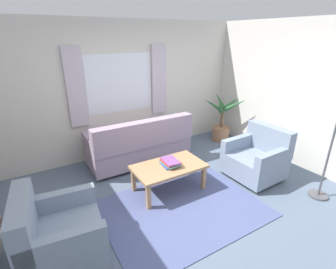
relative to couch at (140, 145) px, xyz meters
name	(u,v)px	position (x,y,z in m)	size (l,w,h in m)	color
ground_plane	(182,209)	(-0.09, -1.59, -0.37)	(6.24, 6.24, 0.00)	slate
wall_back	(120,91)	(-0.09, 0.67, 0.93)	(5.32, 0.12, 2.60)	silver
wall_right	(311,97)	(2.57, -1.59, 0.93)	(0.12, 4.40, 2.60)	silver
window_with_curtains	(121,84)	(-0.09, 0.58, 1.08)	(1.98, 0.07, 1.40)	white
area_rug	(182,208)	(-0.09, -1.59, -0.36)	(2.20, 1.67, 0.01)	#4C5684
couch	(140,145)	(0.00, 0.00, 0.00)	(1.90, 0.82, 0.92)	#998499
armchair_left	(57,235)	(-1.72, -1.65, -0.01)	(0.91, 0.92, 0.88)	gray
armchair_right	(257,158)	(1.51, -1.50, -0.01)	(0.84, 0.86, 0.88)	gray
coffee_table	(169,169)	(-0.01, -1.08, 0.01)	(1.10, 0.64, 0.44)	#A87F56
book_stack_on_table	(170,162)	(0.02, -1.09, 0.12)	(0.26, 0.33, 0.09)	#335199
potted_plant	(222,123)	(2.11, 0.06, 0.05)	(0.99, 1.06, 1.13)	#9E6B4C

